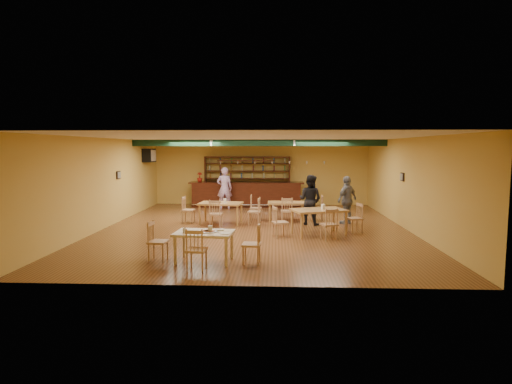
{
  "coord_description": "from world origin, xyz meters",
  "views": [
    {
      "loc": [
        0.68,
        -13.93,
        2.66
      ],
      "look_at": [
        0.01,
        0.6,
        1.15
      ],
      "focal_mm": 29.61,
      "sensor_mm": 36.0,
      "label": 1
    }
  ],
  "objects_px": {
    "dining_table_a": "(221,213)",
    "dining_table_b": "(286,211)",
    "bar_counter": "(246,194)",
    "patron_bar": "(224,188)",
    "patron_right_a": "(310,200)",
    "dining_table_d": "(318,222)",
    "near_table": "(204,247)"
  },
  "relations": [
    {
      "from": "dining_table_d",
      "to": "patron_right_a",
      "type": "relative_size",
      "value": 0.92
    },
    {
      "from": "dining_table_d",
      "to": "patron_right_a",
      "type": "distance_m",
      "value": 1.83
    },
    {
      "from": "dining_table_a",
      "to": "patron_bar",
      "type": "xyz_separation_m",
      "value": [
        -0.29,
        3.55,
        0.55
      ]
    },
    {
      "from": "dining_table_d",
      "to": "patron_right_a",
      "type": "bearing_deg",
      "value": 75.0
    },
    {
      "from": "dining_table_a",
      "to": "dining_table_d",
      "type": "height_order",
      "value": "dining_table_d"
    },
    {
      "from": "bar_counter",
      "to": "patron_bar",
      "type": "distance_m",
      "value": 1.28
    },
    {
      "from": "dining_table_b",
      "to": "patron_right_a",
      "type": "bearing_deg",
      "value": -44.81
    },
    {
      "from": "dining_table_a",
      "to": "dining_table_b",
      "type": "bearing_deg",
      "value": 23.79
    },
    {
      "from": "near_table",
      "to": "patron_right_a",
      "type": "distance_m",
      "value": 5.81
    },
    {
      "from": "dining_table_a",
      "to": "dining_table_d",
      "type": "bearing_deg",
      "value": -23.02
    },
    {
      "from": "dining_table_b",
      "to": "patron_right_a",
      "type": "xyz_separation_m",
      "value": [
        0.8,
        -0.8,
        0.53
      ]
    },
    {
      "from": "dining_table_a",
      "to": "near_table",
      "type": "relative_size",
      "value": 1.11
    },
    {
      "from": "near_table",
      "to": "patron_bar",
      "type": "distance_m",
      "value": 8.66
    },
    {
      "from": "near_table",
      "to": "patron_right_a",
      "type": "xyz_separation_m",
      "value": [
        2.88,
        5.02,
        0.51
      ]
    },
    {
      "from": "patron_bar",
      "to": "patron_right_a",
      "type": "distance_m",
      "value": 4.98
    },
    {
      "from": "dining_table_d",
      "to": "dining_table_a",
      "type": "bearing_deg",
      "value": 131.93
    },
    {
      "from": "bar_counter",
      "to": "patron_right_a",
      "type": "relative_size",
      "value": 2.97
    },
    {
      "from": "dining_table_b",
      "to": "dining_table_d",
      "type": "height_order",
      "value": "dining_table_d"
    },
    {
      "from": "patron_right_a",
      "to": "bar_counter",
      "type": "bearing_deg",
      "value": -28.43
    },
    {
      "from": "dining_table_d",
      "to": "near_table",
      "type": "bearing_deg",
      "value": -151.38
    },
    {
      "from": "near_table",
      "to": "patron_right_a",
      "type": "bearing_deg",
      "value": 64.59
    },
    {
      "from": "dining_table_d",
      "to": "patron_bar",
      "type": "relative_size",
      "value": 0.87
    },
    {
      "from": "dining_table_d",
      "to": "patron_bar",
      "type": "bearing_deg",
      "value": 104.68
    },
    {
      "from": "dining_table_a",
      "to": "dining_table_b",
      "type": "xyz_separation_m",
      "value": [
        2.34,
        0.74,
        -0.03
      ]
    },
    {
      "from": "dining_table_a",
      "to": "patron_right_a",
      "type": "distance_m",
      "value": 3.18
    },
    {
      "from": "dining_table_b",
      "to": "near_table",
      "type": "bearing_deg",
      "value": -109.43
    },
    {
      "from": "bar_counter",
      "to": "patron_right_a",
      "type": "height_order",
      "value": "patron_right_a"
    },
    {
      "from": "dining_table_d",
      "to": "patron_right_a",
      "type": "xyz_separation_m",
      "value": [
        -0.12,
        1.77,
        0.47
      ]
    },
    {
      "from": "near_table",
      "to": "patron_right_a",
      "type": "height_order",
      "value": "patron_right_a"
    },
    {
      "from": "dining_table_a",
      "to": "patron_right_a",
      "type": "xyz_separation_m",
      "value": [
        3.14,
        -0.06,
        0.5
      ]
    },
    {
      "from": "near_table",
      "to": "patron_bar",
      "type": "height_order",
      "value": "patron_bar"
    },
    {
      "from": "dining_table_a",
      "to": "near_table",
      "type": "distance_m",
      "value": 5.09
    }
  ]
}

